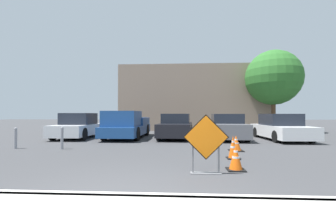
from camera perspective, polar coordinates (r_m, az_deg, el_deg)
ground_plane at (r=13.68m, az=-1.00°, el=-6.56°), size 96.00×96.00×0.00m
curb_lip at (r=3.95m, az=-12.85°, el=-20.58°), size 23.88×0.20×0.14m
road_closed_sign at (r=5.46m, az=9.62°, el=-7.52°), size 1.08×0.20×1.42m
traffic_cone_nearest at (r=6.07m, az=16.81°, el=-11.06°), size 0.44×0.44×0.65m
traffic_cone_second at (r=7.57m, az=16.21°, el=-8.60°), size 0.40×0.40×0.75m
traffic_cone_third at (r=9.18m, az=16.89°, el=-7.65°), size 0.53×0.53×0.60m
parked_car_nearest at (r=14.59m, az=-21.81°, el=-3.45°), size 1.99×4.11×1.49m
pickup_truck at (r=13.53m, az=-10.59°, el=-3.55°), size 2.13×5.07×1.61m
parked_car_second at (r=13.47m, az=2.07°, el=-3.73°), size 2.10×4.49×1.45m
parked_car_third at (r=13.38m, az=14.76°, el=-3.80°), size 2.07×4.20×1.44m
parked_car_fourth at (r=14.13m, az=26.68°, el=-3.62°), size 2.04×4.48×1.45m
bollard_nearest at (r=10.18m, az=-25.32°, el=-5.81°), size 0.12×0.12×0.92m
bollard_second at (r=11.26m, az=-34.22°, el=-5.37°), size 0.12×0.12×0.88m
building_facade_backdrop at (r=21.80m, az=6.14°, el=3.28°), size 13.12×5.00×5.78m
street_tree_behind_lot at (r=20.00m, az=25.18°, el=7.87°), size 4.35×4.35×6.53m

